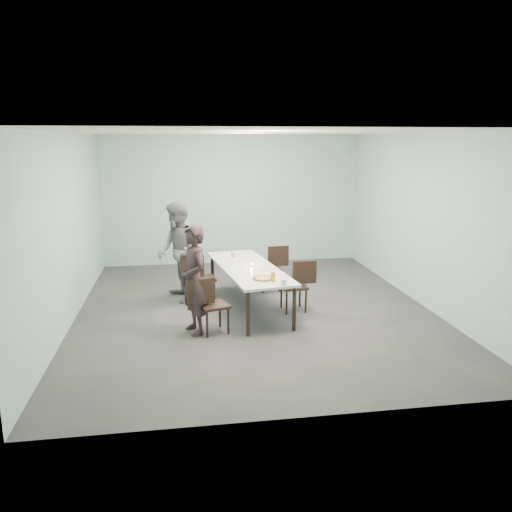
{
  "coord_description": "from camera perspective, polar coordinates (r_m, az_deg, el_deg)",
  "views": [
    {
      "loc": [
        -1.23,
        -8.14,
        2.88
      ],
      "look_at": [
        0.0,
        -0.18,
        1.0
      ],
      "focal_mm": 35.0,
      "sensor_mm": 36.0,
      "label": 1
    }
  ],
  "objects": [
    {
      "name": "chair_near_right",
      "position": [
        8.58,
        4.85,
        -3.0
      ],
      "size": [
        0.62,
        0.45,
        0.87
      ],
      "rotation": [
        0.0,
        0.0,
        3.2
      ],
      "color": "black",
      "rests_on": "ground"
    },
    {
      "name": "pizza",
      "position": [
        7.79,
        0.81,
        -2.6
      ],
      "size": [
        0.34,
        0.34,
        0.04
      ],
      "color": "white",
      "rests_on": "table"
    },
    {
      "name": "table",
      "position": [
        8.6,
        -0.87,
        -1.6
      ],
      "size": [
        1.28,
        2.71,
        0.75
      ],
      "rotation": [
        0.0,
        0.0,
        0.15
      ],
      "color": "white",
      "rests_on": "ground"
    },
    {
      "name": "diner_near",
      "position": [
        7.54,
        -7.12,
        -2.73
      ],
      "size": [
        0.59,
        0.71,
        1.67
      ],
      "primitive_type": "imported",
      "rotation": [
        0.0,
        0.0,
        -1.21
      ],
      "color": "black",
      "rests_on": "ground"
    },
    {
      "name": "side_plate",
      "position": [
        8.12,
        1.16,
        -2.04
      ],
      "size": [
        0.18,
        0.18,
        0.01
      ],
      "primitive_type": "cylinder",
      "color": "white",
      "rests_on": "table"
    },
    {
      "name": "tealight",
      "position": [
        8.62,
        -0.5,
        -1.04
      ],
      "size": [
        0.06,
        0.06,
        0.05
      ],
      "color": "silver",
      "rests_on": "table"
    },
    {
      "name": "chair_far_left",
      "position": [
        9.08,
        -6.57,
        -2.15
      ],
      "size": [
        0.63,
        0.47,
        0.87
      ],
      "rotation": [
        0.0,
        0.0,
        0.11
      ],
      "color": "black",
      "rests_on": "ground"
    },
    {
      "name": "menu",
      "position": [
        9.42,
        -3.19,
        0.07
      ],
      "size": [
        0.33,
        0.26,
        0.01
      ],
      "primitive_type": "cube",
      "rotation": [
        0.0,
        0.0,
        0.15
      ],
      "color": "silver",
      "rests_on": "table"
    },
    {
      "name": "beer_glass",
      "position": [
        7.68,
        1.97,
        -2.39
      ],
      "size": [
        0.08,
        0.08,
        0.15
      ],
      "primitive_type": "cylinder",
      "color": "#BD8529",
      "rests_on": "table"
    },
    {
      "name": "ground",
      "position": [
        8.73,
        -0.18,
        -6.14
      ],
      "size": [
        7.0,
        7.0,
        0.0
      ],
      "primitive_type": "plane",
      "color": "#333335",
      "rests_on": "ground"
    },
    {
      "name": "chair_far_right",
      "position": [
        9.73,
        1.94,
        -1.02
      ],
      "size": [
        0.63,
        0.47,
        0.87
      ],
      "rotation": [
        0.0,
        0.0,
        3.26
      ],
      "color": "black",
      "rests_on": "ground"
    },
    {
      "name": "water_tumbler",
      "position": [
        7.5,
        3.17,
        -3.02
      ],
      "size": [
        0.08,
        0.08,
        0.09
      ],
      "primitive_type": "cylinder",
      "color": "silver",
      "rests_on": "table"
    },
    {
      "name": "diner_far",
      "position": [
        9.11,
        -8.92,
        0.48
      ],
      "size": [
        0.89,
        1.03,
        1.82
      ],
      "primitive_type": "imported",
      "rotation": [
        0.0,
        0.0,
        -1.32
      ],
      "color": "slate",
      "rests_on": "ground"
    },
    {
      "name": "room_shell",
      "position": [
        8.28,
        -0.19,
        7.21
      ],
      "size": [
        6.02,
        7.02,
        3.01
      ],
      "color": "#9DC6BF",
      "rests_on": "ground"
    },
    {
      "name": "amber_tumbler",
      "position": [
        9.31,
        -2.68,
        0.15
      ],
      "size": [
        0.07,
        0.07,
        0.08
      ],
      "primitive_type": "cylinder",
      "color": "#BD8529",
      "rests_on": "table"
    },
    {
      "name": "chair_near_left",
      "position": [
        7.58,
        -5.46,
        -5.21
      ],
      "size": [
        0.65,
        0.52,
        0.87
      ],
      "rotation": [
        0.0,
        0.0,
        0.3
      ],
      "color": "black",
      "rests_on": "ground"
    }
  ]
}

